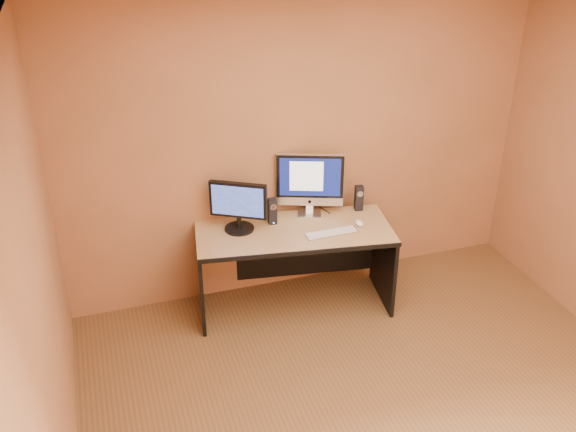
% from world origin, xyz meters
% --- Properties ---
extents(walls, '(4.00, 4.00, 2.60)m').
position_xyz_m(walls, '(0.00, 0.00, 1.30)').
color(walls, '#A56442').
rests_on(walls, ground).
extents(ceiling, '(4.00, 4.00, 0.00)m').
position_xyz_m(ceiling, '(0.00, 0.00, 2.60)').
color(ceiling, white).
rests_on(ceiling, walls).
extents(desk, '(1.66, 0.92, 0.73)m').
position_xyz_m(desk, '(-0.19, 1.62, 0.36)').
color(desk, tan).
rests_on(desk, ground).
extents(imac, '(0.60, 0.39, 0.54)m').
position_xyz_m(imac, '(0.03, 1.85, 1.00)').
color(imac, silver).
rests_on(imac, desk).
extents(second_monitor, '(0.53, 0.44, 0.41)m').
position_xyz_m(second_monitor, '(-0.60, 1.76, 0.94)').
color(second_monitor, black).
rests_on(second_monitor, desk).
extents(speaker_left, '(0.07, 0.07, 0.22)m').
position_xyz_m(speaker_left, '(-0.32, 1.79, 0.84)').
color(speaker_left, black).
rests_on(speaker_left, desk).
extents(speaker_right, '(0.08, 0.08, 0.22)m').
position_xyz_m(speaker_right, '(0.45, 1.79, 0.84)').
color(speaker_right, black).
rests_on(speaker_right, desk).
extents(keyboard, '(0.43, 0.12, 0.02)m').
position_xyz_m(keyboard, '(0.08, 1.47, 0.74)').
color(keyboard, '#B3B2B7').
rests_on(keyboard, desk).
extents(mouse, '(0.07, 0.11, 0.04)m').
position_xyz_m(mouse, '(0.35, 1.54, 0.75)').
color(mouse, white).
rests_on(mouse, desk).
extents(cable_a, '(0.07, 0.21, 0.01)m').
position_xyz_m(cable_a, '(0.16, 1.90, 0.73)').
color(cable_a, black).
rests_on(cable_a, desk).
extents(cable_b, '(0.10, 0.15, 0.01)m').
position_xyz_m(cable_b, '(0.06, 1.92, 0.73)').
color(cable_b, black).
rests_on(cable_b, desk).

